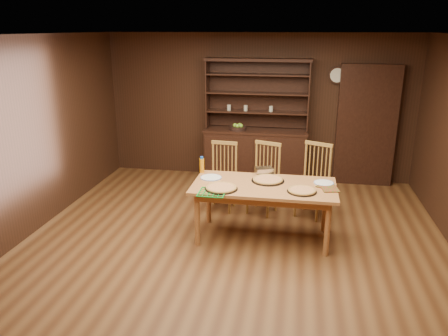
% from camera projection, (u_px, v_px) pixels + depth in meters
% --- Properties ---
extents(floor, '(6.00, 6.00, 0.00)m').
position_uv_depth(floor, '(231.00, 251.00, 5.48)').
color(floor, brown).
rests_on(floor, ground).
extents(room_shell, '(6.00, 6.00, 6.00)m').
position_uv_depth(room_shell, '(232.00, 128.00, 5.00)').
color(room_shell, silver).
rests_on(room_shell, floor).
extents(china_hutch, '(1.84, 0.52, 2.17)m').
position_uv_depth(china_hutch, '(256.00, 148.00, 7.88)').
color(china_hutch, black).
rests_on(china_hutch, floor).
extents(doorway, '(1.00, 0.18, 2.10)m').
position_uv_depth(doorway, '(366.00, 126.00, 7.56)').
color(doorway, black).
rests_on(doorway, floor).
extents(wall_clock, '(0.30, 0.05, 0.30)m').
position_uv_depth(wall_clock, '(337.00, 75.00, 7.45)').
color(wall_clock, black).
rests_on(wall_clock, room_shell).
extents(dining_table, '(1.84, 0.92, 0.75)m').
position_uv_depth(dining_table, '(264.00, 191.00, 5.64)').
color(dining_table, '#BD7241').
rests_on(dining_table, floor).
extents(chair_left, '(0.46, 0.44, 1.04)m').
position_uv_depth(chair_left, '(223.00, 174.00, 6.66)').
color(chair_left, '#A77A39').
rests_on(chair_left, floor).
extents(chair_center, '(0.55, 0.54, 1.06)m').
position_uv_depth(chair_center, '(265.00, 175.00, 6.53)').
color(chair_center, '#A77A39').
rests_on(chair_center, floor).
extents(chair_right, '(0.58, 0.57, 1.09)m').
position_uv_depth(chair_right, '(314.00, 177.00, 6.41)').
color(chair_right, '#A77A39').
rests_on(chair_right, floor).
extents(pizza_left, '(0.41, 0.41, 0.04)m').
position_uv_depth(pizza_left, '(221.00, 188.00, 5.45)').
color(pizza_left, black).
rests_on(pizza_left, dining_table).
extents(pizza_right, '(0.36, 0.36, 0.04)m').
position_uv_depth(pizza_right, '(302.00, 191.00, 5.36)').
color(pizza_right, black).
rests_on(pizza_right, dining_table).
extents(pizza_center, '(0.43, 0.43, 0.04)m').
position_uv_depth(pizza_center, '(268.00, 180.00, 5.74)').
color(pizza_center, black).
rests_on(pizza_center, dining_table).
extents(cooling_rack, '(0.40, 0.40, 0.01)m').
position_uv_depth(cooling_rack, '(212.00, 192.00, 5.33)').
color(cooling_rack, '#0B9729').
rests_on(cooling_rack, dining_table).
extents(plate_left, '(0.29, 0.29, 0.02)m').
position_uv_depth(plate_left, '(211.00, 178.00, 5.85)').
color(plate_left, white).
rests_on(plate_left, dining_table).
extents(plate_right, '(0.26, 0.26, 0.02)m').
position_uv_depth(plate_right, '(324.00, 183.00, 5.65)').
color(plate_right, white).
rests_on(plate_right, dining_table).
extents(foil_dish, '(0.28, 0.24, 0.09)m').
position_uv_depth(foil_dish, '(264.00, 171.00, 6.00)').
color(foil_dish, silver).
rests_on(foil_dish, dining_table).
extents(juice_bottle, '(0.06, 0.06, 0.23)m').
position_uv_depth(juice_bottle, '(202.00, 165.00, 6.06)').
color(juice_bottle, orange).
rests_on(juice_bottle, dining_table).
extents(pot_holder_a, '(0.23, 0.23, 0.01)m').
position_uv_depth(pot_holder_a, '(330.00, 189.00, 5.42)').
color(pot_holder_a, '#A5121C').
rests_on(pot_holder_a, dining_table).
extents(pot_holder_b, '(0.27, 0.27, 0.01)m').
position_uv_depth(pot_holder_b, '(326.00, 186.00, 5.53)').
color(pot_holder_b, '#A5121C').
rests_on(pot_holder_b, dining_table).
extents(fruit_bowl, '(0.30, 0.30, 0.12)m').
position_uv_depth(fruit_bowl, '(238.00, 127.00, 7.75)').
color(fruit_bowl, black).
rests_on(fruit_bowl, china_hutch).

